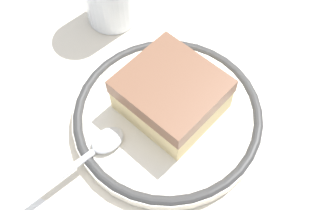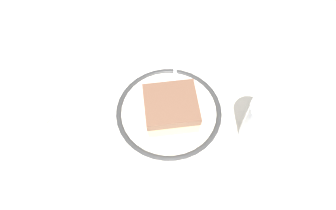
% 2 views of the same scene
% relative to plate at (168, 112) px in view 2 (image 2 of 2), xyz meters
% --- Properties ---
extents(ground_plane, '(2.40, 2.40, 0.00)m').
position_rel_plate_xyz_m(ground_plane, '(0.00, -0.01, -0.01)').
color(ground_plane, '#B7B2A8').
extents(placemat, '(0.48, 0.37, 0.00)m').
position_rel_plate_xyz_m(placemat, '(0.00, -0.01, -0.01)').
color(placemat, beige).
rests_on(placemat, ground_plane).
extents(plate, '(0.20, 0.20, 0.02)m').
position_rel_plate_xyz_m(plate, '(0.00, 0.00, 0.00)').
color(plate, silver).
rests_on(plate, placemat).
extents(cake_slice, '(0.13, 0.13, 0.05)m').
position_rel_plate_xyz_m(cake_slice, '(0.01, -0.00, 0.03)').
color(cake_slice, beige).
rests_on(cake_slice, plate).
extents(spoon, '(0.10, 0.11, 0.01)m').
position_rel_plate_xyz_m(spoon, '(-0.04, 0.08, 0.01)').
color(spoon, silver).
rests_on(spoon, plate).
extents(cup, '(0.06, 0.06, 0.10)m').
position_rel_plate_xyz_m(cup, '(0.16, 0.07, 0.03)').
color(cup, silver).
rests_on(cup, placemat).
extents(napkin, '(0.14, 0.16, 0.00)m').
position_rel_plate_xyz_m(napkin, '(-0.15, 0.10, -0.01)').
color(napkin, white).
rests_on(napkin, placemat).
extents(sugar_packet, '(0.05, 0.03, 0.01)m').
position_rel_plate_xyz_m(sugar_packet, '(-0.19, -0.16, -0.01)').
color(sugar_packet, '#E5998C').
rests_on(sugar_packet, placemat).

